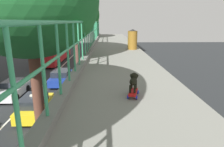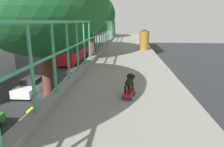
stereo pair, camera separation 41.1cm
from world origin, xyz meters
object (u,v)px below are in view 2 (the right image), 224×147
toy_skateboard (129,93)px  car_blue_seventh (78,76)px  city_bus (74,50)px  small_dog (130,81)px  car_yellow_cab_fifth (50,103)px  litter_bin (144,39)px  car_white_sixth (31,86)px

toy_skateboard → car_blue_seventh: bearing=107.5°
city_bus → small_dog: (8.86, -28.76, 3.62)m
car_yellow_cab_fifth → city_bus: (-3.30, 19.29, 1.10)m
car_blue_seventh → toy_skateboard: toy_skateboard is taller
litter_bin → car_blue_seventh: bearing=119.0°
car_blue_seventh → car_yellow_cab_fifth: bearing=-92.2°
city_bus → litter_bin: (9.58, -22.91, 3.82)m
car_white_sixth → toy_skateboard: (8.77, -13.19, 4.56)m
litter_bin → small_dog: bearing=-97.0°
car_yellow_cab_fifth → toy_skateboard: toy_skateboard is taller
city_bus → toy_skateboard: toy_skateboard is taller
car_yellow_cab_fifth → small_dog: 11.96m
car_yellow_cab_fifth → small_dog: small_dog is taller
car_white_sixth → small_dog: small_dog is taller
city_bus → litter_bin: size_ratio=12.54×
car_white_sixth → litter_bin: (9.49, -7.26, 4.97)m
car_yellow_cab_fifth → city_bus: size_ratio=0.34×
small_dog → litter_bin: 5.90m
car_white_sixth → small_dog: bearing=-56.2°
small_dog → litter_bin: (0.72, 5.85, 0.20)m
city_bus → litter_bin: 25.13m
car_blue_seventh → small_dog: size_ratio=11.36×
car_white_sixth → small_dog: 16.49m
city_bus → car_blue_seventh: bearing=-73.5°
car_blue_seventh → small_dog: (5.28, -16.68, 4.69)m
toy_skateboard → small_dog: 0.22m
small_dog → car_white_sixth: bearing=123.8°
car_white_sixth → city_bus: city_bus is taller
city_bus → small_dog: size_ratio=30.01×
car_white_sixth → litter_bin: bearing=-37.4°
car_white_sixth → car_blue_seventh: (3.50, 3.57, 0.08)m
small_dog → toy_skateboard: bearing=-97.4°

